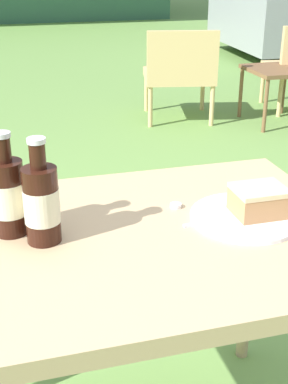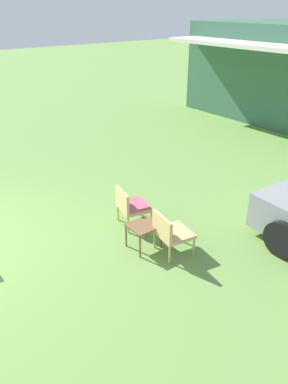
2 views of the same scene
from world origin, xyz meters
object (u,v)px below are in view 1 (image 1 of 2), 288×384
Objects in this scene: cola_bottle_far at (8,195)px; cake_on_plate at (253,208)px; wicker_chair_cushioned at (179,70)px; patio_table at (156,258)px; cola_bottle_near at (42,203)px; garden_side_table at (277,75)px.

cake_on_plate is at bearing -8.24° from cola_bottle_far.
wicker_chair_cushioned is 3.21× the size of cola_bottle_far.
cola_bottle_near is at bearing 175.06° from patio_table.
cake_on_plate is at bearing 85.99° from wicker_chair_cushioned.
wicker_chair_cushioned is 0.77m from garden_side_table.
cola_bottle_far is at bearing -128.27° from garden_side_table.
cake_on_plate is at bearing -119.81° from garden_side_table.
garden_side_table is at bearing 60.19° from cake_on_plate.
cola_bottle_near reaches higher than patio_table.
garden_side_table is at bearing 171.55° from wicker_chair_cushioned.
cola_bottle_near reaches higher than garden_side_table.
garden_side_table is 3.47m from cola_bottle_near.
cake_on_plate reaches higher than patio_table.
cola_bottle_near is (-0.24, 0.02, 0.16)m from patio_table.
patio_table is 3.52× the size of cake_on_plate.
cola_bottle_near is 0.09m from cola_bottle_far.
patio_table is at bearing 179.66° from cake_on_plate.
garden_side_table is 2.14× the size of cola_bottle_far.
patio_table reaches higher than garden_side_table.
cake_on_plate is (-1.59, -2.78, 0.34)m from garden_side_table.
cola_bottle_far reaches higher than patio_table.
cola_bottle_far reaches higher than garden_side_table.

